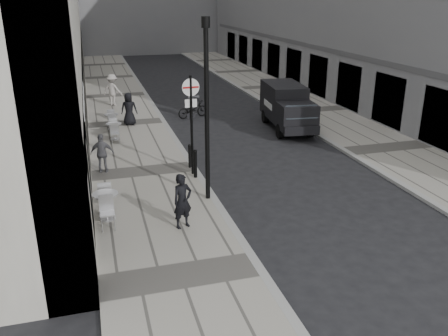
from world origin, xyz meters
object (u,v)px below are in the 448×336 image
(panel_van, at_px, (287,105))
(cyclist, at_px, (193,104))
(sign_post, at_px, (191,112))
(lamppost, at_px, (207,103))
(walking_man, at_px, (183,201))

(panel_van, distance_m, cyclist, 5.57)
(panel_van, bearing_deg, sign_post, -132.16)
(lamppost, bearing_deg, sign_post, 90.00)
(walking_man, distance_m, sign_post, 4.72)
(sign_post, bearing_deg, lamppost, -93.76)
(cyclist, bearing_deg, panel_van, -58.55)
(lamppost, xyz_separation_m, cyclist, (2.00, 11.47, -2.64))
(sign_post, distance_m, cyclist, 9.45)
(panel_van, xyz_separation_m, cyclist, (-4.19, 3.63, -0.48))
(lamppost, relative_size, panel_van, 1.20)
(sign_post, relative_size, lamppost, 0.64)
(walking_man, xyz_separation_m, sign_post, (1.23, 4.27, 1.60))
(lamppost, height_order, cyclist, lamppost)
(walking_man, distance_m, cyclist, 13.72)
(walking_man, bearing_deg, panel_van, 32.68)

